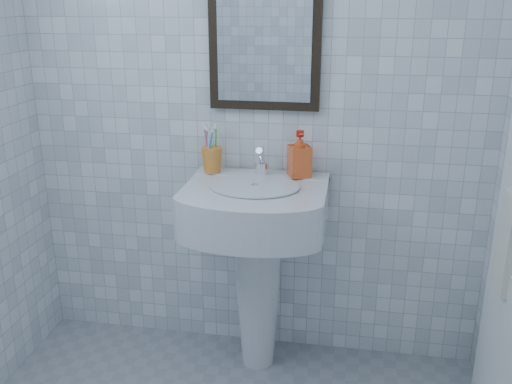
# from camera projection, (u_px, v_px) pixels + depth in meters

# --- Properties ---
(wall_back) EXTENTS (2.20, 0.02, 2.50)m
(wall_back) POSITION_uv_depth(u_px,v_px,m) (254.00, 106.00, 2.63)
(wall_back) COLOR white
(wall_back) RESTS_ON ground
(washbasin) EXTENTS (0.62, 0.46, 0.96)m
(washbasin) POSITION_uv_depth(u_px,v_px,m) (257.00, 246.00, 2.62)
(washbasin) COLOR silver
(washbasin) RESTS_ON ground
(faucet) EXTENTS (0.06, 0.13, 0.14)m
(faucet) POSITION_uv_depth(u_px,v_px,m) (261.00, 163.00, 2.61)
(faucet) COLOR white
(faucet) RESTS_ON washbasin
(toothbrush_cup) EXTENTS (0.11, 0.11, 0.12)m
(toothbrush_cup) POSITION_uv_depth(u_px,v_px,m) (212.00, 160.00, 2.65)
(toothbrush_cup) COLOR orange
(toothbrush_cup) RESTS_ON washbasin
(soap_dispenser) EXTENTS (0.12, 0.12, 0.21)m
(soap_dispenser) POSITION_uv_depth(u_px,v_px,m) (300.00, 154.00, 2.58)
(soap_dispenser) COLOR #E54716
(soap_dispenser) RESTS_ON washbasin
(wall_mirror) EXTENTS (0.50, 0.04, 0.62)m
(wall_mirror) POSITION_uv_depth(u_px,v_px,m) (265.00, 39.00, 2.50)
(wall_mirror) COLOR black
(wall_mirror) RESTS_ON wall_back
(hand_towel) EXTENTS (0.03, 0.16, 0.38)m
(hand_towel) POSITION_uv_depth(u_px,v_px,m) (506.00, 243.00, 2.10)
(hand_towel) COLOR silver
(hand_towel) RESTS_ON towel_ring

